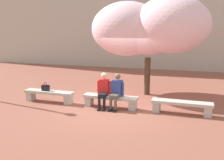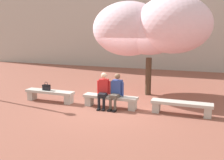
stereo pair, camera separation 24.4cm
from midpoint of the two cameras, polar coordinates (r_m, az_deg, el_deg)
ground_plane at (r=9.75m, az=-1.06°, el=-5.99°), size 100.00×100.00×0.00m
stone_bench_west_end at (r=10.69m, az=-14.18°, el=-3.04°), size 2.05×0.48×0.45m
stone_bench_near_west at (r=9.66m, az=-1.07°, el=-4.24°), size 2.05×0.48×0.45m
stone_bench_center at (r=9.24m, az=14.20°, el=-5.36°), size 2.05×0.48×0.45m
person_seated_left at (r=9.59m, az=-2.60°, el=-1.97°), size 0.51×0.71×1.29m
person_seated_right at (r=9.44m, az=0.26°, el=-2.18°), size 0.51×0.72×1.29m
handbag at (r=10.71m, az=-14.91°, el=-1.57°), size 0.30×0.15×0.34m
cherry_tree_main at (r=11.33m, az=7.48°, el=11.21°), size 5.02×3.13×4.19m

